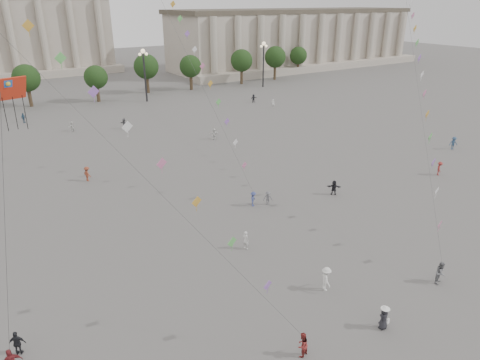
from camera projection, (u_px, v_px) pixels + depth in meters
ground at (326, 322)px, 28.26m from camera, size 360.00×360.00×0.00m
hall_east at (297, 39)px, 135.14m from camera, size 84.00×26.22×17.20m
hall_central at (17, 21)px, 122.85m from camera, size 48.30×34.30×35.50m
tree_row at (60, 76)px, 86.60m from camera, size 137.12×5.12×8.00m
lamp_post_mid_east at (144, 66)px, 87.12m from camera, size 2.00×0.90×10.65m
lamp_post_far_east at (264, 56)px, 102.09m from camera, size 2.00×0.90×10.65m
person_crowd_0 at (23, 118)px, 73.96m from camera, size 1.04×0.96×1.71m
person_crowd_3 at (334, 188)px, 46.54m from camera, size 1.47×1.36×1.64m
person_crowd_4 at (72, 126)px, 69.20m from camera, size 1.37×1.40×1.60m
person_crowd_6 at (268, 198)px, 44.24m from camera, size 1.13×0.98×1.52m
person_crowd_7 at (214, 134)px, 65.17m from camera, size 1.56×0.52×1.68m
person_crowd_8 at (439, 168)px, 51.77m from camera, size 1.24×1.20×1.70m
person_crowd_9 at (254, 98)px, 88.74m from camera, size 1.60×0.65×1.68m
person_crowd_12 at (124, 124)px, 70.40m from camera, size 1.43×1.62×1.78m
person_crowd_13 at (246, 240)px, 36.34m from camera, size 0.58×0.71×1.69m
person_crowd_14 at (453, 143)px, 60.70m from camera, size 1.37×1.15×1.85m
person_crowd_17 at (87, 174)px, 50.06m from camera, size 1.02×1.31×1.78m
person_crowd_18 at (326, 279)px, 31.09m from camera, size 1.09×1.40×1.90m
person_crowd_21 at (273, 104)px, 84.23m from camera, size 0.74×0.71×1.70m
tourist_1 at (17, 343)px, 25.45m from camera, size 1.04×0.78×1.64m
kite_flyer_0 at (302, 345)px, 25.31m from camera, size 0.94×0.82×1.66m
kite_flyer_1 at (253, 199)px, 43.95m from camera, size 1.16×1.14×1.60m
kite_flyer_2 at (441, 273)px, 31.91m from camera, size 1.02×0.90×1.79m
hat_person at (384, 317)px, 27.45m from camera, size 0.86×0.61×1.69m
dragon_kite at (3, 108)px, 18.81m from camera, size 2.28×1.08×15.09m
kite_train_east at (409, 3)px, 52.71m from camera, size 40.27×41.46×67.66m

